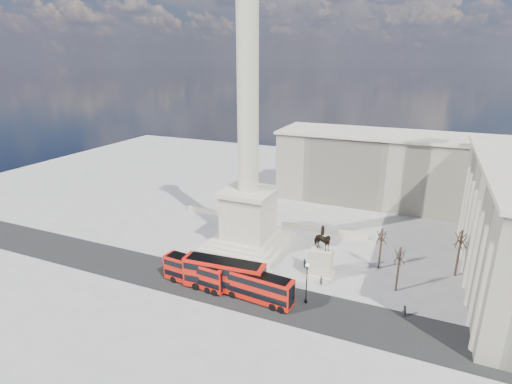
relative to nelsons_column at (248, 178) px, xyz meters
The scene contains 16 objects.
ground 13.85m from the nelsons_column, 90.00° to the right, with size 180.00×180.00×0.00m, color #A3A09A.
asphalt_road 20.41m from the nelsons_column, 71.57° to the right, with size 120.00×9.00×0.01m, color black.
nelsons_column is the anchor object (origin of this frame).
balustrade_wall 16.55m from the nelsons_column, 90.00° to the left, with size 40.00×0.60×1.10m, color #BFB79E.
building_northeast 40.57m from the nelsons_column, 60.26° to the left, with size 51.00×17.00×16.60m.
red_bus_a 19.14m from the nelsons_column, 95.83° to the right, with size 10.64×3.32×4.25m.
red_bus_b 18.82m from the nelsons_column, 78.60° to the right, with size 12.45×3.68×4.98m.
red_bus_c 20.99m from the nelsons_column, 61.51° to the right, with size 10.78×3.35×4.30m.
victorian_lamp 22.36m from the nelsons_column, 42.20° to the right, with size 0.54×0.54×6.26m.
equestrian_statue 18.86m from the nelsons_column, 20.53° to the right, with size 4.23×3.17×8.75m.
bare_tree_near 27.91m from the nelsons_column, 11.43° to the right, with size 1.72×1.72×7.51m.
bare_tree_mid 24.31m from the nelsons_column, ahead, with size 1.96×1.96×7.41m.
bare_tree_far 35.46m from the nelsons_column, ahead, with size 2.02×2.02×8.23m.
pedestrian_walking 21.69m from the nelsons_column, 27.71° to the right, with size 0.55×0.36×1.51m, color #222827.
pedestrian_standing 32.60m from the nelsons_column, 22.32° to the right, with size 0.81×0.63×1.66m, color #222827.
pedestrian_crossing 17.50m from the nelsons_column, 18.56° to the right, with size 0.96×0.40×1.64m, color #222827.
Camera 1 is at (28.00, -56.12, 32.72)m, focal length 28.00 mm.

